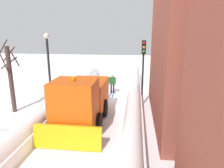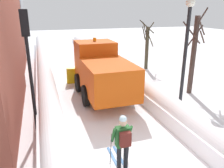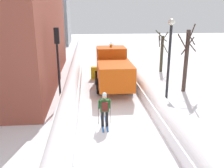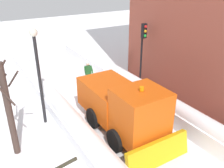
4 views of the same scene
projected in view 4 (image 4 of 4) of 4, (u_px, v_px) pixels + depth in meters
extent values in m
cube|color=#DB510F|center=(109.00, 97.00, 13.11)|extent=(2.30, 3.40, 1.60)
cube|color=#DB510F|center=(140.00, 114.00, 10.86)|extent=(2.20, 2.00, 2.30)
cube|color=black|center=(155.00, 114.00, 9.91)|extent=(1.85, 0.06, 1.01)
cube|color=gold|center=(158.00, 153.00, 10.32)|extent=(3.20, 0.46, 1.13)
cylinder|color=orange|center=(142.00, 89.00, 10.33)|extent=(0.20, 0.20, 0.18)
cylinder|color=black|center=(154.00, 126.00, 12.14)|extent=(0.25, 1.10, 1.10)
cylinder|color=black|center=(115.00, 141.00, 11.06)|extent=(0.25, 1.10, 1.10)
cylinder|color=black|center=(129.00, 107.00, 13.85)|extent=(0.25, 1.10, 1.10)
cylinder|color=black|center=(93.00, 118.00, 12.77)|extent=(0.25, 1.10, 1.10)
cylinder|color=black|center=(90.00, 79.00, 17.78)|extent=(0.14, 0.14, 0.82)
cylinder|color=black|center=(87.00, 80.00, 17.68)|extent=(0.14, 0.14, 0.82)
cube|color=#1E5123|center=(88.00, 70.00, 17.43)|extent=(0.42, 0.26, 0.62)
cube|color=#591E19|center=(87.00, 69.00, 17.58)|extent=(0.32, 0.16, 0.44)
sphere|color=tan|center=(88.00, 64.00, 17.23)|extent=(0.24, 0.24, 0.24)
sphere|color=silver|center=(88.00, 63.00, 17.19)|extent=(0.22, 0.22, 0.22)
cylinder|color=#1E5123|center=(92.00, 69.00, 17.46)|extent=(0.09, 0.33, 0.56)
cylinder|color=#1E5123|center=(85.00, 71.00, 17.21)|extent=(0.09, 0.33, 0.56)
cube|color=#194C8C|center=(91.00, 85.00, 17.75)|extent=(0.09, 1.80, 0.03)
cube|color=#194C8C|center=(89.00, 86.00, 17.65)|extent=(0.09, 1.80, 0.03)
cylinder|color=#262628|center=(93.00, 77.00, 17.62)|extent=(0.02, 0.19, 1.19)
cylinder|color=#262628|center=(86.00, 79.00, 17.34)|extent=(0.02, 0.19, 1.19)
cylinder|color=black|center=(141.00, 66.00, 16.02)|extent=(0.12, 0.12, 3.79)
cube|color=black|center=(144.00, 31.00, 14.93)|extent=(0.28, 0.24, 0.90)
sphere|color=red|center=(146.00, 27.00, 14.71)|extent=(0.18, 0.18, 0.18)
sphere|color=gold|center=(145.00, 31.00, 14.83)|extent=(0.18, 0.18, 0.18)
sphere|color=green|center=(145.00, 36.00, 14.94)|extent=(0.18, 0.18, 0.18)
cylinder|color=black|center=(40.00, 82.00, 12.44)|extent=(0.16, 0.16, 4.78)
sphere|color=silver|center=(33.00, 32.00, 11.36)|extent=(0.40, 0.40, 0.40)
cylinder|color=#40302A|center=(9.00, 111.00, 10.27)|extent=(0.28, 0.28, 4.37)
cylinder|color=#40302A|center=(13.00, 79.00, 10.01)|extent=(0.39, 1.21, 1.11)
cylinder|color=#40302A|center=(3.00, 92.00, 9.59)|extent=(0.76, 0.41, 1.32)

